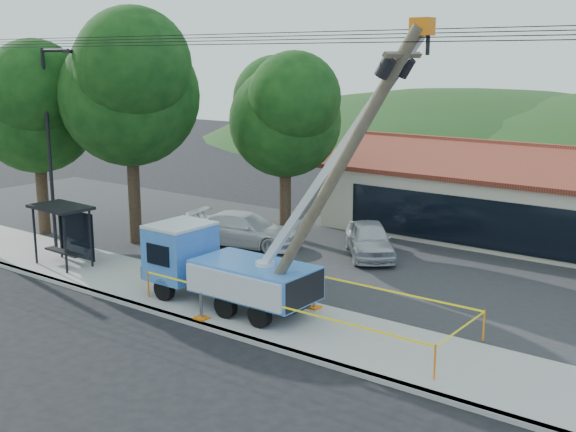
% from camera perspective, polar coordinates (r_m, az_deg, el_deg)
% --- Properties ---
extents(ground, '(120.00, 120.00, 0.00)m').
position_cam_1_polar(ground, '(21.23, -6.58, -11.64)').
color(ground, black).
rests_on(ground, ground).
extents(curb, '(60.00, 0.25, 0.15)m').
position_cam_1_polar(curb, '(22.63, -2.87, -9.79)').
color(curb, '#A5A19A').
rests_on(curb, ground).
extents(sidewalk, '(60.00, 4.00, 0.15)m').
position_cam_1_polar(sidewalk, '(24.02, 0.07, -8.43)').
color(sidewalk, '#A5A19A').
rests_on(sidewalk, ground).
extents(parking_lot, '(60.00, 12.00, 0.10)m').
position_cam_1_polar(parking_lot, '(30.46, 9.19, -4.07)').
color(parking_lot, '#28282B').
rests_on(parking_lot, ground).
extents(strip_mall, '(22.50, 8.53, 4.67)m').
position_cam_1_polar(strip_mall, '(35.85, 21.01, 0.77)').
color(strip_mall, beige).
rests_on(strip_mall, ground).
extents(streetlight, '(2.13, 0.22, 9.00)m').
position_cam_1_polar(streetlight, '(33.36, -18.21, 6.12)').
color(streetlight, black).
rests_on(streetlight, ground).
extents(tree_west_near, '(7.56, 6.72, 10.80)m').
position_cam_1_polar(tree_west_near, '(33.64, -12.45, 10.29)').
color(tree_west_near, '#332316').
rests_on(tree_west_near, ground).
extents(tree_west_far, '(6.84, 6.08, 9.48)m').
position_cam_1_polar(tree_west_far, '(36.76, -19.32, 8.51)').
color(tree_west_far, '#332316').
rests_on(tree_west_far, ground).
extents(tree_lot, '(6.30, 5.60, 8.94)m').
position_cam_1_polar(tree_lot, '(33.92, -0.23, 8.37)').
color(tree_lot, '#332316').
rests_on(tree_lot, ground).
extents(hill_west, '(78.40, 56.00, 28.00)m').
position_cam_1_polar(hill_west, '(75.08, 14.57, 5.48)').
color(hill_west, '#1F3D16').
rests_on(hill_west, ground).
extents(utility_truck, '(10.75, 3.53, 9.51)m').
position_cam_1_polar(utility_truck, '(25.11, -4.94, -3.83)').
color(utility_truck, black).
rests_on(utility_truck, ground).
extents(leaning_pole, '(5.94, 1.94, 9.45)m').
position_cam_1_polar(leaning_pole, '(21.21, 3.77, 3.27)').
color(leaning_pole, brown).
rests_on(leaning_pole, ground).
extents(bus_shelter, '(2.69, 1.73, 2.52)m').
position_cam_1_polar(bus_shelter, '(31.22, -17.19, -0.37)').
color(bus_shelter, black).
rests_on(bus_shelter, ground).
extents(caution_tape, '(11.31, 3.42, 0.99)m').
position_cam_1_polar(caution_tape, '(24.05, 1.12, -6.34)').
color(caution_tape, orange).
rests_on(caution_tape, ground).
extents(car_silver, '(4.23, 4.62, 1.53)m').
position_cam_1_polar(car_silver, '(31.85, 6.42, -3.35)').
color(car_silver, '#B8BBC0').
rests_on(car_silver, ground).
extents(car_white, '(5.64, 3.28, 1.54)m').
position_cam_1_polar(car_white, '(33.42, -3.35, -2.53)').
color(car_white, silver).
rests_on(car_white, ground).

